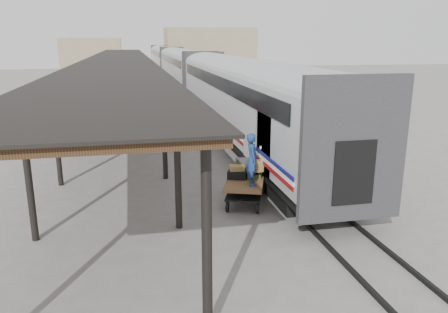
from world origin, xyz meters
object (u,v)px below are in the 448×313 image
at_px(luggage_tug, 123,115).
at_px(pedestrian, 140,106).
at_px(baggage_cart, 245,185).
at_px(porter, 252,159).

xyz_separation_m(luggage_tug, pedestrian, (1.17, 1.39, 0.34)).
height_order(baggage_cart, luggage_tug, luggage_tug).
relative_size(baggage_cart, pedestrian, 1.51).
height_order(baggage_cart, porter, porter).
relative_size(baggage_cart, luggage_tug, 1.71).
xyz_separation_m(porter, pedestrian, (-3.17, 18.75, -0.84)).
distance_m(baggage_cart, pedestrian, 18.37).
height_order(porter, pedestrian, porter).
distance_m(baggage_cart, porter, 1.27).
bearing_deg(pedestrian, luggage_tug, 59.18).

